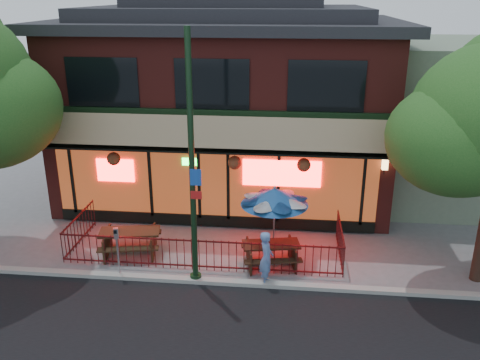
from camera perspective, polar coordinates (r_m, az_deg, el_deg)
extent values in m
plane|color=gray|center=(15.20, -4.70, -10.38)|extent=(80.00, 80.00, 0.00)
cube|color=#999993|center=(14.75, -5.06, -11.16)|extent=(80.00, 0.25, 0.12)
cube|color=maroon|center=(20.68, -1.34, 7.78)|extent=(12.00, 8.00, 6.50)
cube|color=#59230F|center=(17.31, -2.96, -0.30)|extent=(11.00, 0.06, 2.60)
cube|color=#FF0C0C|center=(16.90, 4.70, 0.75)|extent=(2.60, 0.04, 0.90)
cube|color=#FF0C0C|center=(17.95, -13.81, 1.06)|extent=(1.30, 0.04, 0.80)
cube|color=tan|center=(16.28, -3.34, 5.37)|extent=(12.20, 1.33, 1.26)
cube|color=black|center=(17.37, -15.20, 10.55)|extent=(2.40, 0.06, 1.60)
cube|color=black|center=(16.44, -3.18, 10.69)|extent=(2.40, 0.06, 1.60)
cube|color=black|center=(16.27, 9.66, 10.34)|extent=(2.40, 0.06, 1.60)
cube|color=black|center=(17.83, -2.90, -4.55)|extent=(11.00, 0.12, 0.40)
cube|color=#FFC672|center=(16.95, 15.96, 1.68)|extent=(0.18, 0.18, 0.32)
cube|color=gray|center=(22.03, 22.92, 6.29)|extent=(6.00, 7.00, 6.00)
cube|color=#490F12|center=(14.91, -4.66, -6.85)|extent=(8.40, 0.04, 0.04)
cube|color=#490F12|center=(15.31, -4.57, -9.61)|extent=(8.40, 0.04, 0.04)
cube|color=#490F12|center=(17.24, -17.76, -3.92)|extent=(0.04, 2.60, 0.04)
cube|color=#490F12|center=(15.94, 11.30, -5.33)|extent=(0.04, 2.60, 0.04)
cylinder|color=#490F12|center=(15.12, -4.61, -8.36)|extent=(0.02, 0.02, 1.00)
cylinder|color=black|center=(13.38, -5.43, 1.74)|extent=(0.16, 0.16, 7.00)
cylinder|color=black|center=(14.81, -4.99, -10.83)|extent=(0.32, 0.32, 0.20)
cube|color=#194CB2|center=(13.31, -5.00, 0.30)|extent=(0.30, 0.02, 0.45)
cube|color=red|center=(13.49, -4.94, -1.70)|extent=(0.30, 0.02, 0.22)
cube|color=#382414|center=(16.50, -14.68, -6.90)|extent=(0.29, 1.32, 0.76)
cube|color=#382414|center=(16.29, -9.69, -6.86)|extent=(0.29, 1.32, 0.76)
cube|color=#382414|center=(16.21, -12.30, -5.70)|extent=(1.95, 1.08, 0.06)
cube|color=#382414|center=(15.85, -12.48, -7.59)|extent=(1.87, 0.61, 0.05)
cube|color=#382414|center=(16.85, -11.97, -5.80)|extent=(1.87, 0.61, 0.05)
cube|color=#341D12|center=(15.35, 1.02, -8.48)|extent=(0.28, 1.21, 0.70)
cube|color=#341D12|center=(15.52, 5.92, -8.24)|extent=(0.28, 1.21, 0.70)
cube|color=#341D12|center=(15.26, 3.51, -7.22)|extent=(1.80, 1.01, 0.06)
cube|color=#341D12|center=(14.94, 3.77, -9.09)|extent=(1.71, 0.58, 0.05)
cube|color=#341D12|center=(15.84, 3.22, -7.26)|extent=(1.71, 0.58, 0.05)
cylinder|color=gray|center=(15.64, 3.83, -4.98)|extent=(0.05, 0.05, 2.14)
cone|color=navy|center=(15.26, 3.91, -1.83)|extent=(2.05, 2.05, 0.54)
sphere|color=gray|center=(15.16, 3.93, -0.81)|extent=(0.10, 0.10, 0.10)
imported|color=#5E7FBC|center=(14.29, 2.97, -8.77)|extent=(0.45, 0.63, 1.61)
cylinder|color=#9E9FA6|center=(15.10, -13.51, -8.42)|extent=(0.06, 0.06, 1.25)
cube|color=#9E9FA6|center=(14.76, -13.75, -5.83)|extent=(0.17, 0.15, 0.32)
cube|color=black|center=(14.68, -13.85, -5.69)|extent=(0.09, 0.04, 0.11)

